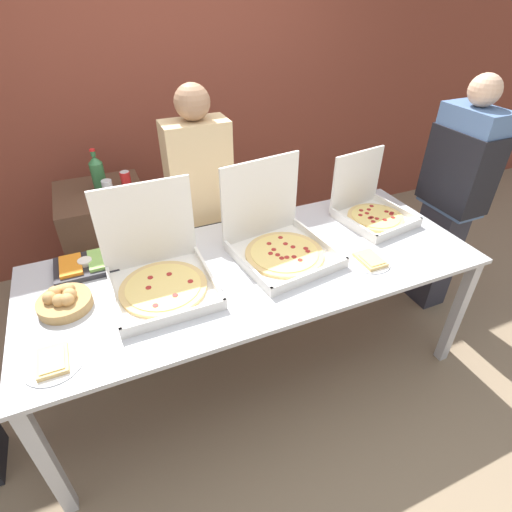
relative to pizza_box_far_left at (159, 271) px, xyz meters
name	(u,v)px	position (x,y,z in m)	size (l,w,h in m)	color
ground_plane	(256,364)	(0.52, -0.02, -0.92)	(16.00, 16.00, 0.00)	#847056
brick_wall_behind	(170,89)	(0.52, 1.68, 0.48)	(10.00, 0.06, 2.80)	brown
buffet_table	(256,275)	(0.52, -0.02, -0.16)	(2.46, 0.99, 0.83)	#B7BABF
pizza_box_far_left	(159,271)	(0.00, 0.00, 0.00)	(0.49, 0.51, 0.49)	silver
pizza_box_near_right	(278,240)	(0.68, 0.02, 0.00)	(0.56, 0.58, 0.49)	silver
pizza_box_far_right	(371,208)	(1.40, 0.14, -0.01)	(0.46, 0.47, 0.40)	silver
paper_plate_front_left	(370,260)	(1.10, -0.26, -0.07)	(0.23, 0.23, 0.03)	white
paper_plate_front_right	(53,362)	(-0.52, -0.33, -0.07)	(0.24, 0.24, 0.03)	white
veggie_tray	(86,265)	(-0.34, 0.30, -0.06)	(0.32, 0.25, 0.05)	#28282D
bread_basket	(64,301)	(-0.46, 0.01, -0.05)	(0.25, 0.25, 0.10)	tan
sideboard_podium	(113,250)	(-0.19, 1.00, -0.44)	(0.57, 0.59, 0.95)	#4C3323
soda_bottle	(98,173)	(-0.16, 1.02, 0.15)	(0.09, 0.09, 0.28)	#2D6638
soda_can_silver	(108,189)	(-0.13, 0.87, 0.09)	(0.07, 0.07, 0.12)	silver
soda_can_colored	(126,180)	(0.00, 0.96, 0.09)	(0.07, 0.07, 0.12)	red
person_guest_plaid	(201,208)	(0.42, 0.66, -0.06)	(0.40, 0.22, 1.65)	black
person_server_vest	(454,190)	(2.03, 0.08, 0.03)	(0.24, 0.42, 1.68)	#2D2D38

